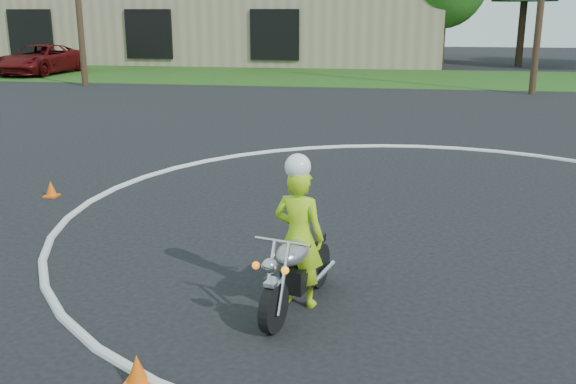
# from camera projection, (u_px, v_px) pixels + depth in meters

# --- Properties ---
(ground) EXTENTS (120.00, 120.00, 0.00)m
(ground) POSITION_uv_depth(u_px,v_px,m) (441.00, 297.00, 7.71)
(ground) COLOR black
(ground) RESTS_ON ground
(grass_strip) EXTENTS (120.00, 10.00, 0.02)m
(grass_strip) POSITION_uv_depth(u_px,v_px,m) (408.00, 78.00, 33.35)
(grass_strip) COLOR #1E4714
(grass_strip) RESTS_ON ground
(course_markings) EXTENTS (19.05, 19.05, 0.12)m
(course_markings) POSITION_uv_depth(u_px,v_px,m) (550.00, 203.00, 11.50)
(course_markings) COLOR silver
(course_markings) RESTS_ON ground
(primary_motorcycle) EXTENTS (0.80, 1.82, 0.98)m
(primary_motorcycle) POSITION_uv_depth(u_px,v_px,m) (297.00, 270.00, 7.30)
(primary_motorcycle) COLOR black
(primary_motorcycle) RESTS_ON ground
(rider_primary_grp) EXTENTS (0.68, 0.53, 1.81)m
(rider_primary_grp) POSITION_uv_depth(u_px,v_px,m) (299.00, 233.00, 7.32)
(rider_primary_grp) COLOR #ABE017
(rider_primary_grp) RESTS_ON ground
(pickup_grp) EXTENTS (2.96, 5.93, 1.61)m
(pickup_grp) POSITION_uv_depth(u_px,v_px,m) (40.00, 59.00, 35.23)
(pickup_grp) COLOR #54090B
(pickup_grp) RESTS_ON ground
(warehouse) EXTENTS (41.00, 17.00, 8.30)m
(warehouse) POSITION_uv_depth(u_px,v_px,m) (162.00, 0.00, 47.41)
(warehouse) COLOR tan
(warehouse) RESTS_ON ground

